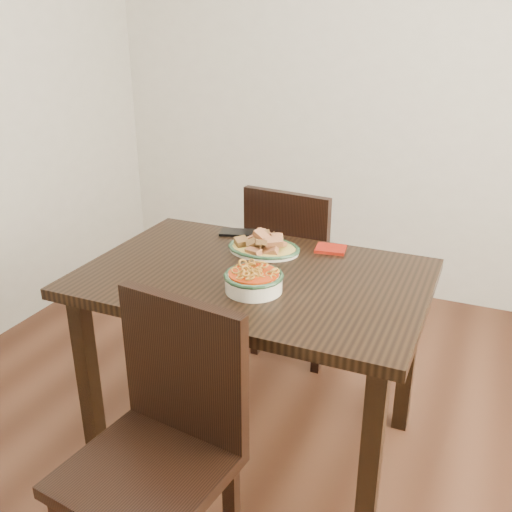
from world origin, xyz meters
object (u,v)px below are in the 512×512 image
at_px(dining_table, 254,297).
at_px(chair_near, 163,436).
at_px(fish_plate, 264,241).
at_px(smartphone, 239,233).
at_px(chair_far, 295,265).
at_px(noodle_bowl, 254,279).

relative_size(dining_table, chair_near, 1.38).
distance_m(dining_table, fish_plate, 0.26).
bearing_deg(fish_plate, smartphone, 140.83).
relative_size(chair_far, chair_near, 1.00).
relative_size(chair_near, fish_plate, 3.14).
distance_m(fish_plate, noodle_bowl, 0.35).
xyz_separation_m(dining_table, noodle_bowl, (0.06, -0.13, 0.14)).
distance_m(dining_table, chair_near, 0.65).
bearing_deg(fish_plate, chair_far, 94.00).
bearing_deg(fish_plate, noodle_bowl, -72.67).
xyz_separation_m(chair_far, smartphone, (-0.14, -0.33, 0.26)).
bearing_deg(dining_table, fish_plate, 103.16).
xyz_separation_m(dining_table, chair_far, (-0.08, 0.68, -0.15)).
bearing_deg(fish_plate, chair_near, -87.13).
distance_m(dining_table, noodle_bowl, 0.20).
distance_m(chair_near, smartphone, 1.03).
bearing_deg(chair_near, smartphone, 109.85).
relative_size(chair_far, noodle_bowl, 4.37).
bearing_deg(chair_far, dining_table, 102.94).
bearing_deg(noodle_bowl, dining_table, 113.65).
height_order(chair_far, fish_plate, chair_far).
height_order(chair_far, noodle_bowl, chair_far).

